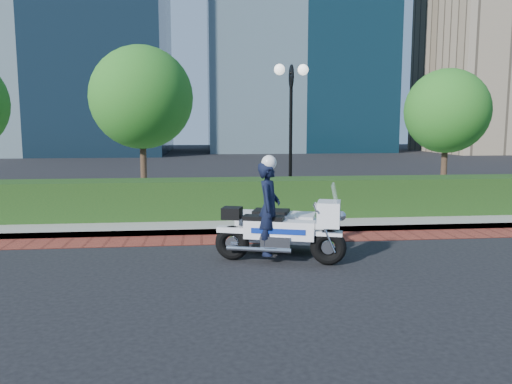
{
  "coord_description": "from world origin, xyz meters",
  "views": [
    {
      "loc": [
        -1.59,
        -9.58,
        2.55
      ],
      "look_at": [
        -0.37,
        2.09,
        1.0
      ],
      "focal_mm": 35.0,
      "sensor_mm": 36.0,
      "label": 1
    }
  ],
  "objects": [
    {
      "name": "sidewalk",
      "position": [
        0.0,
        6.0,
        0.07
      ],
      "size": [
        60.0,
        8.0,
        0.15
      ],
      "primitive_type": "cube",
      "color": "gray",
      "rests_on": "ground"
    },
    {
      "name": "ground",
      "position": [
        0.0,
        0.0,
        0.0
      ],
      "size": [
        120.0,
        120.0,
        0.0
      ],
      "primitive_type": "plane",
      "color": "black",
      "rests_on": "ground"
    },
    {
      "name": "tree_b",
      "position": [
        -3.5,
        6.5,
        3.43
      ],
      "size": [
        3.2,
        3.2,
        4.89
      ],
      "color": "#332319",
      "rests_on": "sidewalk"
    },
    {
      "name": "tower_right",
      "position": [
        28.0,
        38.0,
        14.0
      ],
      "size": [
        14.0,
        12.0,
        28.0
      ],
      "primitive_type": "cube",
      "color": "gray",
      "rests_on": "ground"
    },
    {
      "name": "lamppost",
      "position": [
        1.0,
        5.2,
        2.96
      ],
      "size": [
        1.02,
        0.7,
        4.21
      ],
      "color": "black",
      "rests_on": "sidewalk"
    },
    {
      "name": "tree_c",
      "position": [
        6.5,
        6.5,
        3.05
      ],
      "size": [
        2.8,
        2.8,
        4.3
      ],
      "color": "#332319",
      "rests_on": "sidewalk"
    },
    {
      "name": "police_motorcycle",
      "position": [
        -0.19,
        -0.15,
        0.69
      ],
      "size": [
        2.44,
        2.13,
        2.02
      ],
      "rotation": [
        0.0,
        0.0,
        -0.3
      ],
      "color": "black",
      "rests_on": "ground"
    },
    {
      "name": "brick_strip",
      "position": [
        0.0,
        1.5,
        0.01
      ],
      "size": [
        60.0,
        1.0,
        0.01
      ],
      "primitive_type": "cube",
      "color": "maroon",
      "rests_on": "ground"
    },
    {
      "name": "hedge_main",
      "position": [
        0.0,
        3.6,
        0.65
      ],
      "size": [
        18.0,
        1.2,
        1.0
      ],
      "primitive_type": "cube",
      "color": "black",
      "rests_on": "sidewalk"
    }
  ]
}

